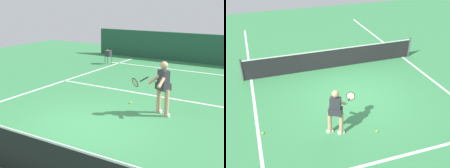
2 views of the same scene
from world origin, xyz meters
The scene contains 8 objects.
ground_plane centered at (0.00, 0.00, 0.00)m, with size 26.61×26.61×0.00m, color #38844C.
court_back_wall centered at (0.00, -9.94, 0.76)m, with size 12.22×0.24×1.52m, color #23513D.
baseline_marking centered at (0.00, -7.74, 0.00)m, with size 8.22×0.10×0.01m, color white.
service_line_marking centered at (0.00, -3.37, 0.00)m, with size 7.22×0.10×0.01m, color white.
court_net centered at (0.00, 2.60, 0.46)m, with size 7.90×0.08×0.99m.
tennis_player centered at (-1.28, -1.80, 0.85)m, with size 1.06×0.80×1.55m.
tennis_ball_near centered at (-0.07, -2.20, 0.03)m, with size 0.07×0.07×0.07m, color #D1E533.
ball_hopper centered at (3.94, -7.23, 0.55)m, with size 0.36×0.36×0.74m.
Camera 1 is at (-4.53, 6.16, 3.18)m, focal length 50.28 mm.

